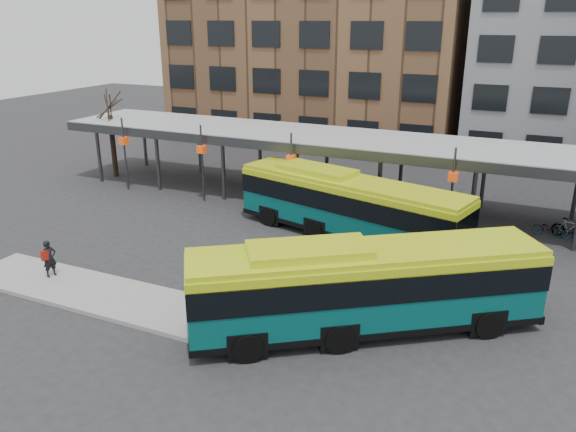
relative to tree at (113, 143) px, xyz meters
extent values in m
plane|color=#28282B|center=(18.00, -12.00, -2.43)|extent=(120.00, 120.00, 0.00)
cube|color=gray|center=(12.50, -15.00, -2.34)|extent=(14.00, 3.00, 0.18)
cube|color=#999B9E|center=(18.00, 1.00, 1.57)|extent=(40.00, 6.00, 0.35)
cube|color=#383A3D|center=(18.00, -2.00, 1.42)|extent=(40.00, 0.15, 0.55)
cylinder|color=#383A3D|center=(0.00, -1.50, -0.53)|extent=(0.24, 0.24, 3.80)
cylinder|color=#383A3D|center=(0.00, 3.50, -0.53)|extent=(0.24, 0.24, 3.80)
cylinder|color=#383A3D|center=(5.00, -1.50, -0.53)|extent=(0.24, 0.24, 3.80)
cylinder|color=#383A3D|center=(5.00, 3.50, -0.53)|extent=(0.24, 0.24, 3.80)
cylinder|color=#383A3D|center=(10.00, -1.50, -0.53)|extent=(0.24, 0.24, 3.80)
cylinder|color=#383A3D|center=(10.00, 3.50, -0.53)|extent=(0.24, 0.24, 3.80)
cylinder|color=#383A3D|center=(15.00, -1.50, -0.53)|extent=(0.24, 0.24, 3.80)
cylinder|color=#383A3D|center=(15.00, 3.50, -0.53)|extent=(0.24, 0.24, 3.80)
cylinder|color=#383A3D|center=(20.00, -1.50, -0.53)|extent=(0.24, 0.24, 3.80)
cylinder|color=#383A3D|center=(20.00, 3.50, -0.53)|extent=(0.24, 0.24, 3.80)
cylinder|color=#383A3D|center=(25.00, -1.50, -0.53)|extent=(0.24, 0.24, 3.80)
cylinder|color=#383A3D|center=(25.00, 3.50, -0.53)|extent=(0.24, 0.24, 3.80)
cylinder|color=#383A3D|center=(3.00, -2.30, -0.03)|extent=(0.12, 0.12, 4.80)
cube|color=#DF430D|center=(3.00, -2.30, 0.87)|extent=(0.45, 0.45, 0.45)
cylinder|color=#383A3D|center=(9.00, -2.30, -0.03)|extent=(0.12, 0.12, 4.80)
cube|color=#DF430D|center=(9.00, -2.30, 0.87)|extent=(0.45, 0.45, 0.45)
cylinder|color=#383A3D|center=(15.00, -2.30, -0.03)|extent=(0.12, 0.12, 4.80)
cube|color=#DF430D|center=(15.00, -2.30, 0.87)|extent=(0.45, 0.45, 0.45)
cylinder|color=#383A3D|center=(24.00, -2.30, -0.03)|extent=(0.12, 0.12, 4.80)
cube|color=#DF430D|center=(24.00, -2.30, 0.87)|extent=(0.45, 0.45, 0.45)
cylinder|color=black|center=(0.00, 0.00, -0.23)|extent=(0.36, 0.36, 4.40)
cylinder|color=black|center=(0.10, 0.00, 2.37)|extent=(0.08, 1.63, 1.59)
cylinder|color=black|center=(0.00, 0.10, 2.37)|extent=(1.63, 0.13, 1.59)
cylinder|color=black|center=(-0.10, -0.01, 2.37)|extent=(0.15, 1.63, 1.59)
cylinder|color=black|center=(0.00, -0.10, 2.37)|extent=(1.63, 0.10, 1.59)
cube|color=brown|center=(8.00, 20.00, 8.57)|extent=(26.00, 14.00, 22.00)
cube|color=#075150|center=(22.77, -13.03, -0.74)|extent=(11.94, 9.35, 2.64)
cube|color=black|center=(22.77, -13.03, -0.22)|extent=(12.02, 9.43, 1.00)
cube|color=#BDD315|center=(22.77, -13.03, 0.68)|extent=(11.88, 9.26, 0.21)
cube|color=#BDD315|center=(21.03, -14.22, 0.89)|extent=(4.56, 3.96, 0.37)
cube|color=black|center=(22.77, -13.03, -1.94)|extent=(12.03, 9.43, 0.25)
cylinder|color=black|center=(26.98, -11.70, -1.91)|extent=(1.05, 0.86, 1.06)
cylinder|color=black|center=(25.53, -9.58, -1.91)|extent=(1.05, 0.86, 1.06)
cylinder|color=black|center=(22.46, -14.81, -1.91)|extent=(1.05, 0.86, 1.06)
cylinder|color=black|center=(21.00, -12.68, -1.91)|extent=(1.05, 0.86, 1.06)
cylinder|color=black|center=(19.85, -16.60, -1.91)|extent=(1.05, 0.86, 1.06)
cylinder|color=black|center=(18.39, -14.48, -1.91)|extent=(1.05, 0.86, 1.06)
cube|color=#075150|center=(19.26, -4.47, -0.77)|extent=(12.75, 5.67, 2.60)
cube|color=black|center=(19.26, -4.47, -0.25)|extent=(12.82, 5.74, 0.99)
cube|color=#BDD315|center=(19.26, -4.47, 0.64)|extent=(12.73, 5.57, 0.21)
cube|color=#BDD315|center=(17.24, -3.94, 0.85)|extent=(4.50, 2.86, 0.36)
cube|color=black|center=(19.26, -4.47, -1.94)|extent=(12.83, 5.75, 0.25)
cylinder|color=black|center=(22.97, -6.75, -1.91)|extent=(1.09, 0.56, 1.04)
cylinder|color=black|center=(23.61, -4.29, -1.91)|extent=(1.09, 0.56, 1.04)
cylinder|color=black|center=(17.73, -5.38, -1.91)|extent=(1.09, 0.56, 1.04)
cylinder|color=black|center=(18.37, -2.92, -1.91)|extent=(1.09, 0.56, 1.04)
cylinder|color=black|center=(14.70, -4.60, -1.91)|extent=(1.09, 0.56, 1.04)
cylinder|color=black|center=(15.34, -2.14, -1.91)|extent=(1.09, 0.56, 1.04)
imported|color=black|center=(9.03, -14.67, -1.43)|extent=(0.56, 0.69, 1.64)
cube|color=#9C180E|center=(8.98, -14.84, -1.21)|extent=(0.26, 0.35, 0.44)
imported|color=slate|center=(28.80, 0.13, -2.02)|extent=(1.59, 0.58, 0.83)
imported|color=slate|center=(29.77, 0.17, -1.90)|extent=(1.85, 1.03, 1.07)
camera|label=1|loc=(27.76, -30.70, 8.47)|focal=35.00mm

